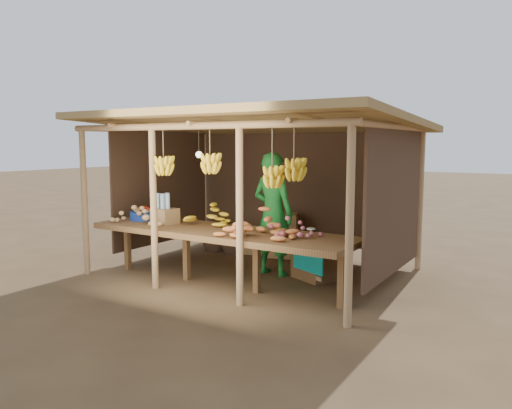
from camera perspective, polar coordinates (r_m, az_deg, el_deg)
The scene contains 13 objects.
ground at distance 7.85m, azimuth -0.00°, elevation -7.63°, with size 60.00×60.00×0.00m, color brown.
stall_structure at distance 7.52m, azimuth 0.23°, elevation 6.49°, with size 4.70×3.50×2.43m.
counter at distance 6.92m, azimuth -4.16°, elevation -3.37°, with size 3.90×1.05×0.80m.
potato_heap at distance 7.64m, azimuth -12.70°, elevation -0.70°, with size 0.88×0.53×0.36m, color tan, non-canonical shape.
sweet_potato_heap at distance 6.29m, azimuth 0.35°, elevation -2.18°, with size 0.91×0.55×0.36m, color #C76B33, non-canonical shape.
onion_heap at distance 6.36m, azimuth 3.86°, elevation -2.11°, with size 0.71×0.42×0.35m, color #AA5262, non-canonical shape.
banana_pile at distance 7.27m, azimuth -5.50°, elevation -1.00°, with size 0.62×0.37×0.35m, color yellow, non-canonical shape.
tomato_basin at distance 7.94m, azimuth -12.83°, elevation -1.13°, with size 0.39×0.39×0.20m.
bottle_box at distance 7.51m, azimuth -10.37°, elevation -0.83°, with size 0.40×0.34×0.46m.
vendor at distance 7.51m, azimuth 1.96°, elevation -1.08°, with size 0.68×0.44×1.85m, color #187027.
tarp_crate at distance 7.41m, azimuth 6.86°, elevation -6.03°, with size 0.82×0.77×0.77m.
carton_stack at distance 8.77m, azimuth 2.08°, elevation -3.81°, with size 1.11×0.52×0.77m.
burlap_sacks at distance 9.16m, azimuth -3.63°, elevation -3.72°, with size 0.91×0.48×0.64m.
Camera 1 is at (4.01, -6.45, 1.98)m, focal length 35.00 mm.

